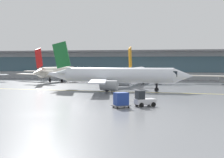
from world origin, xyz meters
TOP-DOWN VIEW (x-y plane):
  - ground_plane at (0.00, 0.00)m, footprint 400.00×400.00m
  - taxiway_centreline_stripe at (2.14, 30.05)m, footprint 109.87×6.10m
  - terminal_concourse at (0.00, 80.39)m, footprint 168.60×11.00m
  - gate_airplane_1 at (-21.59, 58.74)m, footprint 26.41×28.45m
  - gate_airplane_2 at (2.21, 55.32)m, footprint 26.46×28.38m
  - taxiing_regional_jet at (1.75, 32.07)m, footprint 30.51×28.35m
  - baggage_tug at (10.33, 8.98)m, footprint 2.94×2.61m
  - cargo_dolly_lead at (7.68, 7.26)m, footprint 2.63×2.49m

SIDE VIEW (x-z plane):
  - ground_plane at x=0.00m, z-range 0.00..0.00m
  - taxiway_centreline_stripe at x=2.14m, z-range 0.00..0.01m
  - baggage_tug at x=10.33m, z-range -0.16..1.94m
  - cargo_dolly_lead at x=7.68m, z-range 0.08..2.02m
  - gate_airplane_1 at x=-21.59m, z-range -1.89..7.54m
  - gate_airplane_2 at x=2.21m, z-range -1.89..7.54m
  - taxiing_regional_jet at x=1.75m, z-range -2.02..8.08m
  - terminal_concourse at x=0.00m, z-range 0.12..9.72m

